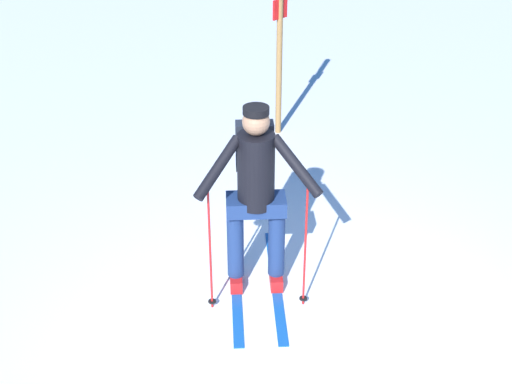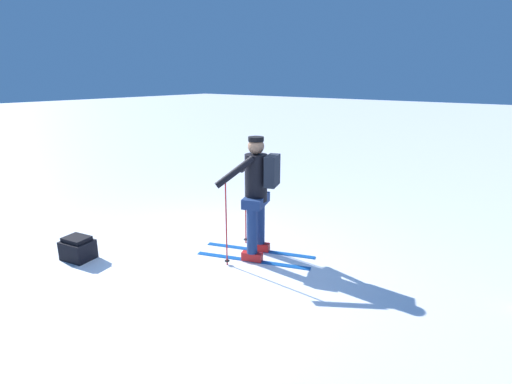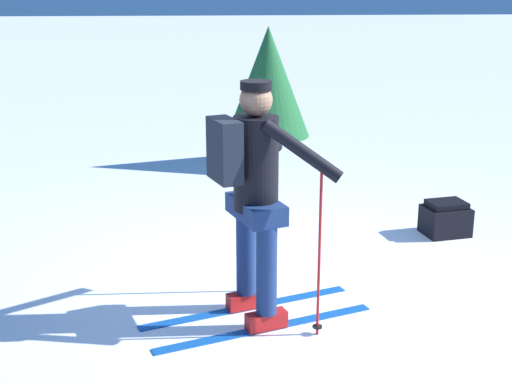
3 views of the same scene
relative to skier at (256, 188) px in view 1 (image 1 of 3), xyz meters
The scene contains 3 objects.
ground_plane 1.21m from the skier, 130.94° to the right, with size 80.00×80.00×0.00m, color white.
skier is the anchor object (origin of this frame).
trail_marker 3.35m from the skier, 12.03° to the left, with size 0.23×0.13×2.29m.
Camera 1 is at (-4.63, -1.06, 4.02)m, focal length 50.00 mm.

